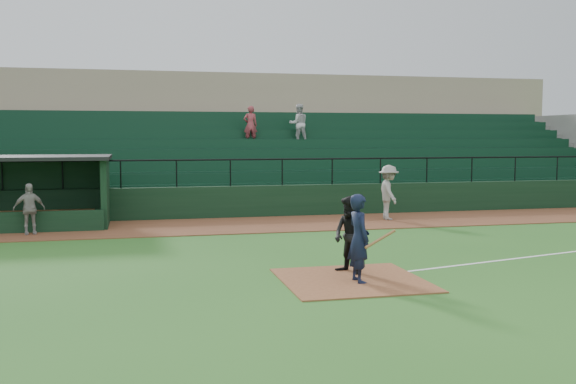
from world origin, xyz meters
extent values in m
plane|color=#275C1D|center=(0.00, 0.00, 0.00)|extent=(90.00, 90.00, 0.00)
cube|color=brown|center=(0.00, 8.00, 0.01)|extent=(40.00, 4.00, 0.03)
cube|color=brown|center=(0.00, -1.00, 0.01)|extent=(3.00, 3.00, 0.03)
cube|color=black|center=(0.00, 10.20, 0.60)|extent=(36.00, 0.35, 1.20)
cylinder|color=black|center=(0.00, 10.20, 2.20)|extent=(36.00, 0.06, 0.06)
cube|color=slate|center=(0.00, 15.10, 1.80)|extent=(36.00, 9.00, 3.60)
cube|color=#0D321E|center=(0.00, 14.60, 2.25)|extent=(34.56, 8.00, 4.05)
cube|color=gray|center=(0.00, 21.60, 3.20)|extent=(38.00, 3.00, 6.40)
cube|color=slate|center=(0.00, 19.60, 3.70)|extent=(36.00, 2.00, 0.20)
imported|color=silver|center=(3.09, 15.90, 3.64)|extent=(0.92, 0.72, 1.89)
imported|color=#9A383F|center=(0.78, 15.90, 3.58)|extent=(0.65, 0.42, 1.77)
cube|color=black|center=(-5.50, 9.10, 1.15)|extent=(0.20, 2.60, 2.30)
imported|color=black|center=(0.07, -1.21, 0.94)|extent=(0.50, 0.72, 1.89)
cylinder|color=olive|center=(0.47, -1.41, 0.95)|extent=(0.79, 0.34, 0.35)
imported|color=black|center=(0.17, -0.36, 0.88)|extent=(0.98, 1.06, 1.75)
imported|color=gray|center=(4.52, 8.13, 1.03)|extent=(0.85, 1.35, 2.00)
imported|color=#9A9590|center=(-7.73, 7.37, 0.83)|extent=(0.99, 0.57, 1.60)
camera|label=1|loc=(-4.48, -14.00, 3.11)|focal=40.49mm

